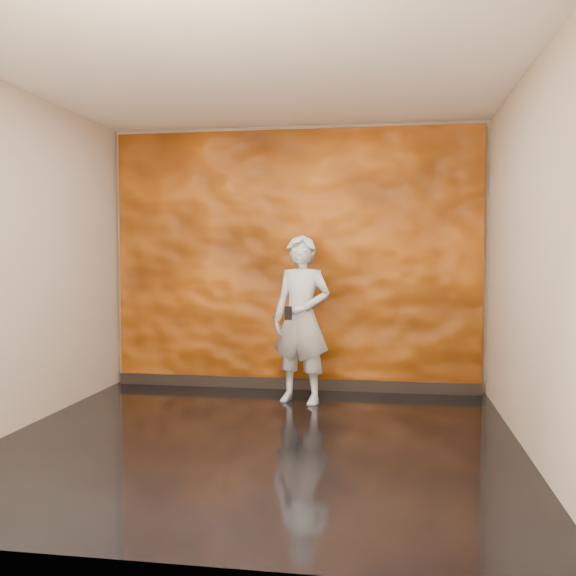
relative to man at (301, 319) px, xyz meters
name	(u,v)px	position (x,y,z in m)	size (l,w,h in m)	color
room	(256,260)	(-0.16, -1.34, 0.59)	(4.02, 4.02, 2.81)	black
feature_wall	(294,260)	(-0.16, 0.62, 0.57)	(3.90, 0.06, 2.75)	#D3600E
baseboard	(294,384)	(-0.16, 0.58, -0.75)	(3.90, 0.04, 0.12)	black
man	(301,319)	(0.00, 0.00, 0.00)	(0.59, 0.39, 1.62)	#9BA1AC
phone	(288,313)	(-0.09, -0.23, 0.08)	(0.07, 0.01, 0.13)	black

